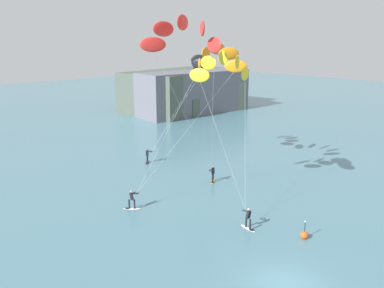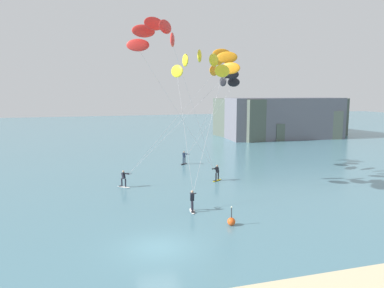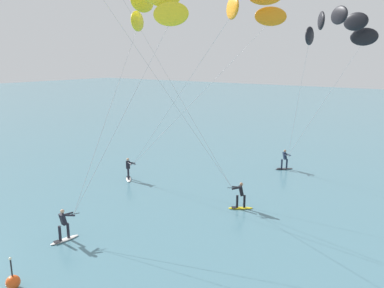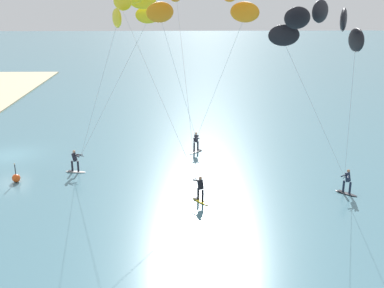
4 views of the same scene
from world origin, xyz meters
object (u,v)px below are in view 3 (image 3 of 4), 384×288
object	(u,v)px
kitesurfer_nearshore	(149,14)
kitesurfer_downwind	(247,7)
kitesurfer_far_out	(335,34)
marker_buoy	(13,282)

from	to	relation	value
kitesurfer_nearshore	kitesurfer_downwind	xyz separation A→B (m)	(3.34, 4.27, 0.54)
kitesurfer_far_out	kitesurfer_downwind	world-z (taller)	kitesurfer_downwind
kitesurfer_far_out	kitesurfer_downwind	bearing A→B (deg)	-119.08
kitesurfer_nearshore	kitesurfer_far_out	bearing A→B (deg)	56.88
kitesurfer_downwind	kitesurfer_nearshore	bearing A→B (deg)	-128.01
kitesurfer_far_out	kitesurfer_downwind	size ratio (longest dim) A/B	0.90
kitesurfer_downwind	kitesurfer_far_out	bearing A→B (deg)	60.92
marker_buoy	kitesurfer_nearshore	bearing A→B (deg)	88.50
kitesurfer_nearshore	kitesurfer_far_out	xyz separation A→B (m)	(6.53, 10.01, -0.69)
kitesurfer_nearshore	marker_buoy	world-z (taller)	kitesurfer_nearshore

